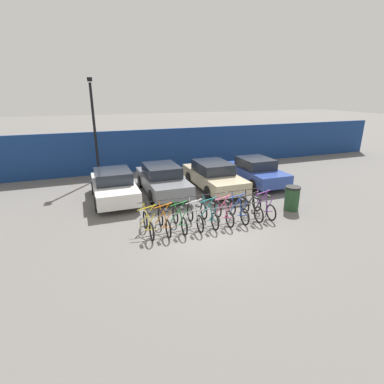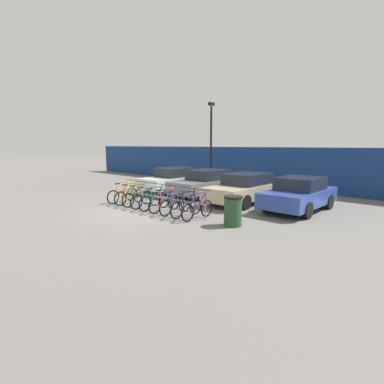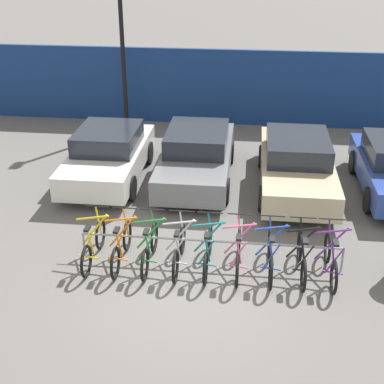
{
  "view_description": "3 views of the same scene",
  "coord_description": "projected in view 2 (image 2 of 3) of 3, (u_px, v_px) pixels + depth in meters",
  "views": [
    {
      "loc": [
        -4.0,
        -9.04,
        4.83
      ],
      "look_at": [
        -0.34,
        0.76,
        1.29
      ],
      "focal_mm": 28.0,
      "sensor_mm": 36.0,
      "label": 1
    },
    {
      "loc": [
        9.83,
        -7.54,
        2.73
      ],
      "look_at": [
        1.07,
        1.97,
        0.68
      ],
      "focal_mm": 28.0,
      "sensor_mm": 36.0,
      "label": 2
    },
    {
      "loc": [
        0.96,
        -8.47,
        6.19
      ],
      "look_at": [
        -0.13,
        1.16,
        1.39
      ],
      "focal_mm": 50.0,
      "sensor_mm": 36.0,
      "label": 3
    }
  ],
  "objects": [
    {
      "name": "car_blue",
      "position": [
        299.0,
        194.0,
        12.47
      ],
      "size": [
        1.91,
        4.03,
        1.4
      ],
      "color": "#2D479E",
      "rests_on": "ground"
    },
    {
      "name": "bicycle_purple",
      "position": [
        197.0,
        209.0,
        11.02
      ],
      "size": [
        0.68,
        1.71,
        1.05
      ],
      "rotation": [
        0.0,
        0.0,
        0.06
      ],
      "color": "black",
      "rests_on": "ground"
    },
    {
      "name": "bike_rack",
      "position": [
        158.0,
        198.0,
        12.7
      ],
      "size": [
        5.3,
        0.04,
        0.57
      ],
      "color": "gray",
      "rests_on": "ground"
    },
    {
      "name": "bicycle_pink",
      "position": [
        165.0,
        203.0,
        12.22
      ],
      "size": [
        0.68,
        1.71,
        1.05
      ],
      "rotation": [
        0.0,
        0.0,
        -0.0
      ],
      "color": "black",
      "rests_on": "ground"
    },
    {
      "name": "bicycle_yellow",
      "position": [
        123.0,
        195.0,
        14.2
      ],
      "size": [
        0.68,
        1.71,
        1.05
      ],
      "rotation": [
        0.0,
        0.0,
        0.03
      ],
      "color": "black",
      "rests_on": "ground"
    },
    {
      "name": "car_beige",
      "position": [
        246.0,
        188.0,
        14.15
      ],
      "size": [
        1.91,
        4.6,
        1.4
      ],
      "color": "#C1B28E",
      "rests_on": "ground"
    },
    {
      "name": "bicycle_silver",
      "position": [
        146.0,
        199.0,
        13.02
      ],
      "size": [
        0.68,
        1.71,
        1.05
      ],
      "rotation": [
        0.0,
        0.0,
        -0.04
      ],
      "color": "black",
      "rests_on": "ground"
    },
    {
      "name": "car_white",
      "position": [
        174.0,
        180.0,
        17.55
      ],
      "size": [
        1.91,
        4.1,
        1.4
      ],
      "color": "silver",
      "rests_on": "ground"
    },
    {
      "name": "bicycle_orange",
      "position": [
        130.0,
        196.0,
        13.81
      ],
      "size": [
        0.68,
        1.71,
        1.05
      ],
      "rotation": [
        0.0,
        0.0,
        0.05
      ],
      "color": "black",
      "rests_on": "ground"
    },
    {
      "name": "car_grey",
      "position": [
        207.0,
        183.0,
        16.13
      ],
      "size": [
        1.91,
        4.45,
        1.4
      ],
      "color": "slate",
      "rests_on": "ground"
    },
    {
      "name": "hoarding_wall",
      "position": [
        259.0,
        167.0,
        19.18
      ],
      "size": [
        36.0,
        0.16,
        2.57
      ],
      "primitive_type": "cube",
      "color": "navy",
      "rests_on": "ground"
    },
    {
      "name": "bicycle_black",
      "position": [
        186.0,
        207.0,
        11.39
      ],
      "size": [
        0.68,
        1.71,
        1.05
      ],
      "rotation": [
        0.0,
        0.0,
        0.03
      ],
      "color": "black",
      "rests_on": "ground"
    },
    {
      "name": "lamp_post",
      "position": [
        211.0,
        139.0,
        20.3
      ],
      "size": [
        0.24,
        0.44,
        5.51
      ],
      "color": "black",
      "rests_on": "ground"
    },
    {
      "name": "bicycle_green",
      "position": [
        138.0,
        198.0,
        13.42
      ],
      "size": [
        0.68,
        1.71,
        1.05
      ],
      "rotation": [
        0.0,
        0.0,
        -0.06
      ],
      "color": "black",
      "rests_on": "ground"
    },
    {
      "name": "ground_plane",
      "position": [
        141.0,
        211.0,
        12.48
      ],
      "size": [
        120.0,
        120.0,
        0.0
      ],
      "primitive_type": "plane",
      "color": "#605E5B"
    },
    {
      "name": "trash_bin",
      "position": [
        233.0,
        211.0,
        10.1
      ],
      "size": [
        0.63,
        0.63,
        1.03
      ],
      "color": "#234728",
      "rests_on": "ground"
    },
    {
      "name": "bicycle_blue",
      "position": [
        175.0,
        205.0,
        11.8
      ],
      "size": [
        0.68,
        1.71,
        1.05
      ],
      "rotation": [
        0.0,
        0.0,
        0.01
      ],
      "color": "black",
      "rests_on": "ground"
    },
    {
      "name": "bicycle_teal",
      "position": [
        155.0,
        201.0,
        12.63
      ],
      "size": [
        0.68,
        1.71,
        1.05
      ],
      "rotation": [
        0.0,
        0.0,
        0.03
      ],
      "color": "black",
      "rests_on": "ground"
    }
  ]
}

